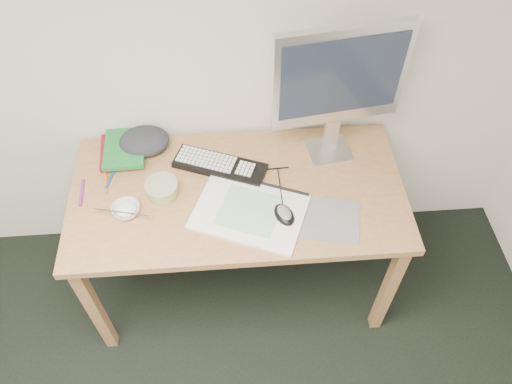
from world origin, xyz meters
TOP-DOWN VIEW (x-y plane):
  - desk at (0.34, 1.43)m, footprint 1.40×0.70m
  - mousepad at (0.70, 1.25)m, footprint 0.27×0.26m
  - sketchpad at (0.38, 1.31)m, footprint 0.52×0.45m
  - keyboard at (0.27, 1.57)m, footprint 0.42×0.27m
  - monitor at (0.75, 1.63)m, footprint 0.54×0.19m
  - mouse at (0.52, 1.28)m, footprint 0.11×0.13m
  - rice_bowl at (-0.12, 1.35)m, footprint 0.11×0.11m
  - chopsticks at (-0.12, 1.32)m, footprint 0.23×0.07m
  - fruit_tub at (0.03, 1.43)m, footprint 0.16×0.16m
  - book_red at (-0.17, 1.69)m, footprint 0.18×0.23m
  - book_green at (-0.15, 1.68)m, footprint 0.18×0.25m
  - cloth_lump at (-0.06, 1.71)m, footprint 0.21×0.18m
  - pencil_pink at (0.36, 1.44)m, footprint 0.17×0.07m
  - pencil_tan at (0.32, 1.49)m, footprint 0.16×0.11m
  - pencil_black at (0.48, 1.54)m, footprint 0.17×0.01m
  - marker_blue at (-0.20, 1.54)m, footprint 0.04×0.13m
  - marker_orange at (-0.22, 1.51)m, footprint 0.03×0.12m
  - marker_purple at (-0.31, 1.46)m, footprint 0.02×0.14m

SIDE VIEW (x-z plane):
  - desk at x=0.34m, z-range 0.29..1.04m
  - mousepad at x=0.70m, z-range 0.75..0.75m
  - pencil_black at x=0.48m, z-range 0.75..0.76m
  - pencil_pink at x=0.36m, z-range 0.75..0.76m
  - pencil_tan at x=0.32m, z-range 0.75..0.76m
  - marker_orange at x=-0.22m, z-range 0.75..0.76m
  - marker_blue at x=-0.20m, z-range 0.75..0.76m
  - sketchpad at x=0.38m, z-range 0.75..0.76m
  - marker_purple at x=-0.31m, z-range 0.75..0.76m
  - book_red at x=-0.17m, z-range 0.75..0.77m
  - keyboard at x=0.27m, z-range 0.75..0.77m
  - rice_bowl at x=-0.12m, z-range 0.75..0.79m
  - mouse at x=0.52m, z-range 0.76..0.80m
  - book_green at x=-0.15m, z-range 0.77..0.79m
  - fruit_tub at x=0.03m, z-range 0.75..0.82m
  - chopsticks at x=-0.12m, z-range 0.78..0.80m
  - cloth_lump at x=-0.06m, z-range 0.75..0.83m
  - monitor at x=0.75m, z-range 0.83..1.45m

